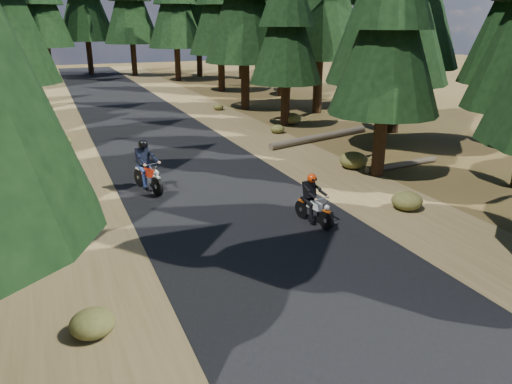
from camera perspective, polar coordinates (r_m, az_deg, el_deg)
ground at (r=12.23m, az=2.74°, el=-7.00°), size 120.00×120.00×0.00m
road at (r=16.54m, az=-4.70°, el=0.05°), size 6.00×100.00×0.01m
shoulder_l at (r=15.83m, az=-20.72°, el=-2.05°), size 3.20×100.00×0.01m
shoulder_r at (r=18.41m, az=9.02°, el=1.85°), size 3.20×100.00×0.01m
log_near at (r=23.83m, az=7.36°, el=6.24°), size 5.96×1.98×0.32m
log_far at (r=20.01m, az=16.33°, el=3.04°), size 3.41×0.53×0.24m
understory_shrubs at (r=18.68m, az=-3.31°, el=3.18°), size 15.38×28.64×0.64m
rider_lead at (r=13.82m, az=6.65°, el=-1.81°), size 0.79×1.65×1.41m
rider_follow at (r=16.74m, az=-12.28°, el=1.94°), size 1.08×2.00×1.71m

